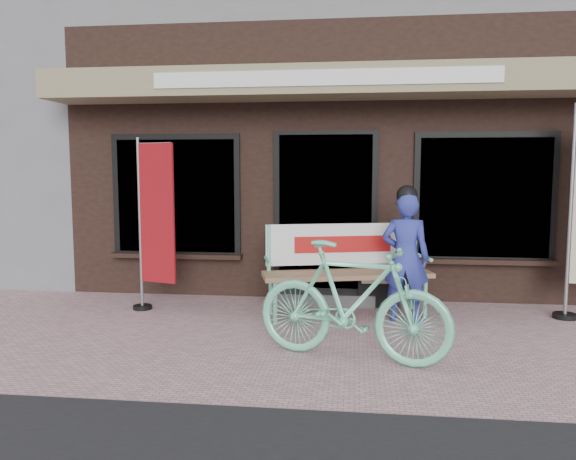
# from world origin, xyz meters

# --- Properties ---
(ground) EXTENTS (70.00, 70.00, 0.00)m
(ground) POSITION_xyz_m (0.00, 0.00, 0.00)
(ground) COLOR #BC8F96
(ground) RESTS_ON ground
(storefront) EXTENTS (7.00, 6.77, 6.00)m
(storefront) POSITION_xyz_m (0.00, 4.96, 2.99)
(storefront) COLOR black
(storefront) RESTS_ON ground
(bench) EXTENTS (2.02, 0.99, 1.06)m
(bench) POSITION_xyz_m (0.28, 1.25, 0.62)
(bench) COLOR #71DCAF
(bench) RESTS_ON ground
(person) EXTENTS (0.57, 0.42, 1.53)m
(person) POSITION_xyz_m (0.96, 1.00, 0.75)
(person) COLOR #2B3496
(person) RESTS_ON ground
(bicycle) EXTENTS (1.86, 0.98, 1.07)m
(bicycle) POSITION_xyz_m (0.37, -0.39, 0.54)
(bicycle) COLOR #71DCAF
(bicycle) RESTS_ON ground
(nobori_red) EXTENTS (0.62, 0.30, 2.08)m
(nobori_red) POSITION_xyz_m (-1.99, 1.10, 1.08)
(nobori_red) COLOR gray
(nobori_red) RESTS_ON ground
(menu_stand) EXTENTS (0.51, 0.15, 1.00)m
(menu_stand) POSITION_xyz_m (0.69, 1.62, 0.51)
(menu_stand) COLOR black
(menu_stand) RESTS_ON ground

